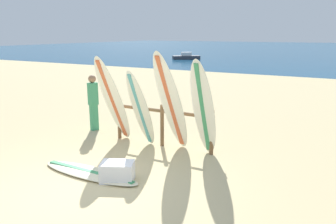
% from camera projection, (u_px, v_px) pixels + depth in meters
% --- Properties ---
extents(ground_plane, '(120.00, 120.00, 0.00)m').
position_uv_depth(ground_plane, '(83.00, 192.00, 5.74)').
color(ground_plane, '#CCB784').
extents(ocean_water, '(120.00, 80.00, 0.01)m').
position_uv_depth(ocean_water, '(323.00, 49.00, 55.46)').
color(ocean_water, navy).
rests_on(ocean_water, ground).
extents(surfboard_rack, '(2.63, 0.09, 1.02)m').
position_uv_depth(surfboard_rack, '(162.00, 120.00, 7.92)').
color(surfboard_rack, brown).
rests_on(surfboard_rack, ground).
extents(surfboard_leaning_far_left, '(0.60, 1.10, 2.19)m').
position_uv_depth(surfboard_leaning_far_left, '(113.00, 100.00, 7.99)').
color(surfboard_leaning_far_left, white).
rests_on(surfboard_leaning_far_left, ground).
extents(surfboard_leaning_left, '(0.60, 0.88, 1.89)m').
position_uv_depth(surfboard_leaning_left, '(141.00, 109.00, 7.68)').
color(surfboard_leaning_left, silver).
rests_on(surfboard_leaning_left, ground).
extents(surfboard_leaning_center_left, '(0.75, 1.14, 2.34)m').
position_uv_depth(surfboard_leaning_center_left, '(171.00, 103.00, 7.34)').
color(surfboard_leaning_center_left, white).
rests_on(surfboard_leaning_center_left, ground).
extents(surfboard_leaning_center, '(0.63, 0.82, 2.19)m').
position_uv_depth(surfboard_leaning_center, '(203.00, 109.00, 7.07)').
color(surfboard_leaning_center, white).
rests_on(surfboard_leaning_center, ground).
extents(surfboard_lying_on_sand, '(2.24, 0.57, 0.08)m').
position_uv_depth(surfboard_lying_on_sand, '(89.00, 173.00, 6.43)').
color(surfboard_lying_on_sand, beige).
rests_on(surfboard_lying_on_sand, ground).
extents(beachgoer_standing, '(0.24, 0.29, 1.56)m').
position_uv_depth(beachgoer_standing, '(93.00, 100.00, 9.18)').
color(beachgoer_standing, '#3F9966').
rests_on(beachgoer_standing, ground).
extents(small_boat_offshore, '(2.80, 2.43, 0.71)m').
position_uv_depth(small_boat_offshore, '(186.00, 57.00, 34.34)').
color(small_boat_offshore, '#333842').
rests_on(small_boat_offshore, ocean_water).
extents(cooler_box, '(0.71, 0.61, 0.36)m').
position_uv_depth(cooler_box, '(117.00, 172.00, 6.12)').
color(cooler_box, white).
rests_on(cooler_box, ground).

